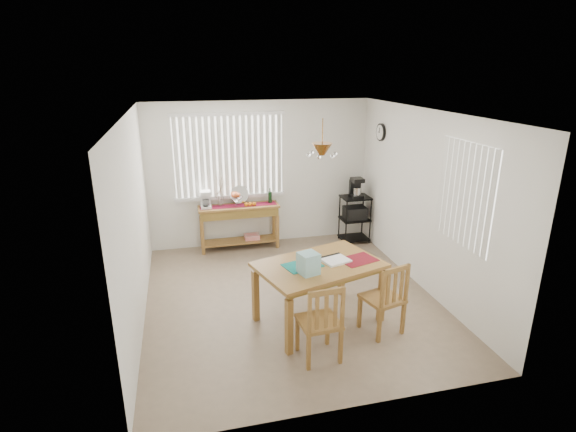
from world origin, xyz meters
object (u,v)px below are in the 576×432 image
object	(u,v)px
wire_cart	(355,215)
chair_right	(385,299)
sideboard	(240,216)
cart_items	(356,188)
chair_left	(320,323)
dining_table	(319,270)

from	to	relation	value
wire_cart	chair_right	bearing A→B (deg)	-104.94
sideboard	wire_cart	bearing A→B (deg)	-4.75
cart_items	wire_cart	bearing A→B (deg)	-90.00
chair_left	wire_cart	bearing A→B (deg)	62.46
dining_table	chair_left	bearing A→B (deg)	-106.12
sideboard	wire_cart	xyz separation A→B (m)	(2.13, -0.18, -0.08)
chair_left	chair_right	bearing A→B (deg)	19.43
sideboard	chair_left	distance (m)	3.50
sideboard	chair_right	world-z (taller)	chair_right
cart_items	chair_left	size ratio (longest dim) A/B	0.38
cart_items	chair_right	xyz separation A→B (m)	(-0.79, -2.98, -0.57)
cart_items	dining_table	distance (m)	2.95
dining_table	chair_right	size ratio (longest dim) A/B	1.82
chair_left	dining_table	bearing A→B (deg)	73.88
wire_cart	dining_table	xyz separation A→B (m)	(-1.49, -2.51, 0.19)
sideboard	chair_right	distance (m)	3.42
chair_left	sideboard	bearing A→B (deg)	96.81
sideboard	chair_right	size ratio (longest dim) A/B	1.50
wire_cart	chair_left	bearing A→B (deg)	-117.54
wire_cart	chair_right	size ratio (longest dim) A/B	0.92
sideboard	wire_cart	world-z (taller)	wire_cart
dining_table	chair_right	bearing A→B (deg)	-32.85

